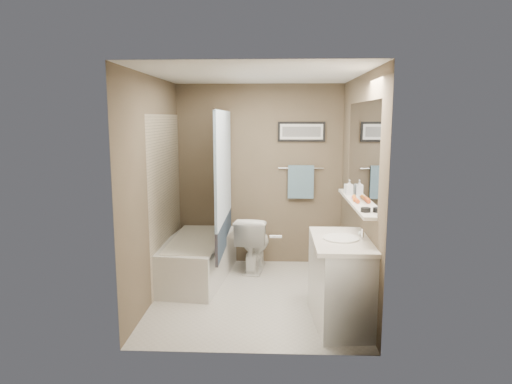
{
  "coord_description": "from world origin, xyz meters",
  "views": [
    {
      "loc": [
        0.22,
        -4.82,
        1.96
      ],
      "look_at": [
        0.0,
        0.15,
        1.15
      ],
      "focal_mm": 32.0,
      "sensor_mm": 36.0,
      "label": 1
    }
  ],
  "objects_px": {
    "vanity": "(342,284)",
    "candle_bowl_near": "(366,210)",
    "soap_bottle": "(349,187)",
    "hair_brush_back": "(354,198)",
    "glass_jar": "(347,188)",
    "bathtub": "(196,259)",
    "hair_brush_front": "(356,200)",
    "toilet": "(254,243)"
  },
  "relations": [
    {
      "from": "candle_bowl_near",
      "to": "hair_brush_front",
      "type": "relative_size",
      "value": 0.41
    },
    {
      "from": "hair_brush_back",
      "to": "glass_jar",
      "type": "bearing_deg",
      "value": 90.0
    },
    {
      "from": "toilet",
      "to": "hair_brush_front",
      "type": "height_order",
      "value": "hair_brush_front"
    },
    {
      "from": "bathtub",
      "to": "hair_brush_back",
      "type": "xyz_separation_m",
      "value": [
        1.79,
        -0.65,
        0.89
      ]
    },
    {
      "from": "hair_brush_front",
      "to": "soap_bottle",
      "type": "distance_m",
      "value": 0.45
    },
    {
      "from": "vanity",
      "to": "candle_bowl_near",
      "type": "bearing_deg",
      "value": -26.21
    },
    {
      "from": "bathtub",
      "to": "vanity",
      "type": "xyz_separation_m",
      "value": [
        1.6,
        -1.17,
        0.15
      ]
    },
    {
      "from": "toilet",
      "to": "glass_jar",
      "type": "distance_m",
      "value": 1.47
    },
    {
      "from": "vanity",
      "to": "hair_brush_front",
      "type": "xyz_separation_m",
      "value": [
        0.19,
        0.43,
        0.74
      ]
    },
    {
      "from": "toilet",
      "to": "vanity",
      "type": "distance_m",
      "value": 1.8
    },
    {
      "from": "toilet",
      "to": "hair_brush_back",
      "type": "xyz_separation_m",
      "value": [
        1.1,
        -1.02,
        0.78
      ]
    },
    {
      "from": "bathtub",
      "to": "hair_brush_back",
      "type": "bearing_deg",
      "value": -13.53
    },
    {
      "from": "toilet",
      "to": "glass_jar",
      "type": "bearing_deg",
      "value": 160.77
    },
    {
      "from": "vanity",
      "to": "hair_brush_back",
      "type": "bearing_deg",
      "value": 66.03
    },
    {
      "from": "soap_bottle",
      "to": "hair_brush_back",
      "type": "bearing_deg",
      "value": -90.0
    },
    {
      "from": "hair_brush_front",
      "to": "hair_brush_back",
      "type": "bearing_deg",
      "value": 90.0
    },
    {
      "from": "candle_bowl_near",
      "to": "soap_bottle",
      "type": "bearing_deg",
      "value": 90.0
    },
    {
      "from": "toilet",
      "to": "hair_brush_front",
      "type": "xyz_separation_m",
      "value": [
        1.1,
        -1.12,
        0.78
      ]
    },
    {
      "from": "bathtub",
      "to": "soap_bottle",
      "type": "distance_m",
      "value": 2.04
    },
    {
      "from": "bathtub",
      "to": "toilet",
      "type": "bearing_deg",
      "value": 35.23
    },
    {
      "from": "bathtub",
      "to": "candle_bowl_near",
      "type": "distance_m",
      "value": 2.35
    },
    {
      "from": "hair_brush_front",
      "to": "hair_brush_back",
      "type": "relative_size",
      "value": 1.0
    },
    {
      "from": "vanity",
      "to": "candle_bowl_near",
      "type": "height_order",
      "value": "candle_bowl_near"
    },
    {
      "from": "bathtub",
      "to": "candle_bowl_near",
      "type": "relative_size",
      "value": 16.67
    },
    {
      "from": "soap_bottle",
      "to": "toilet",
      "type": "bearing_deg",
      "value": 148.37
    },
    {
      "from": "glass_jar",
      "to": "bathtub",
      "type": "bearing_deg",
      "value": 174.67
    },
    {
      "from": "bathtub",
      "to": "hair_brush_back",
      "type": "height_order",
      "value": "hair_brush_back"
    },
    {
      "from": "vanity",
      "to": "hair_brush_back",
      "type": "distance_m",
      "value": 0.92
    },
    {
      "from": "toilet",
      "to": "bathtub",
      "type": "bearing_deg",
      "value": 35.99
    },
    {
      "from": "glass_jar",
      "to": "candle_bowl_near",
      "type": "bearing_deg",
      "value": -90.0
    },
    {
      "from": "vanity",
      "to": "hair_brush_back",
      "type": "relative_size",
      "value": 4.09
    },
    {
      "from": "vanity",
      "to": "toilet",
      "type": "bearing_deg",
      "value": 116.0
    },
    {
      "from": "candle_bowl_near",
      "to": "glass_jar",
      "type": "height_order",
      "value": "glass_jar"
    },
    {
      "from": "bathtub",
      "to": "glass_jar",
      "type": "relative_size",
      "value": 15.0
    },
    {
      "from": "toilet",
      "to": "glass_jar",
      "type": "relative_size",
      "value": 7.17
    },
    {
      "from": "vanity",
      "to": "hair_brush_front",
      "type": "bearing_deg",
      "value": 62.14
    },
    {
      "from": "hair_brush_back",
      "to": "toilet",
      "type": "bearing_deg",
      "value": 137.03
    },
    {
      "from": "bathtub",
      "to": "hair_brush_front",
      "type": "height_order",
      "value": "hair_brush_front"
    },
    {
      "from": "bathtub",
      "to": "glass_jar",
      "type": "xyz_separation_m",
      "value": [
        1.79,
        -0.17,
        0.92
      ]
    },
    {
      "from": "hair_brush_back",
      "to": "glass_jar",
      "type": "distance_m",
      "value": 0.48
    },
    {
      "from": "soap_bottle",
      "to": "vanity",
      "type": "bearing_deg",
      "value": -101.98
    },
    {
      "from": "glass_jar",
      "to": "toilet",
      "type": "bearing_deg",
      "value": 153.64
    }
  ]
}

